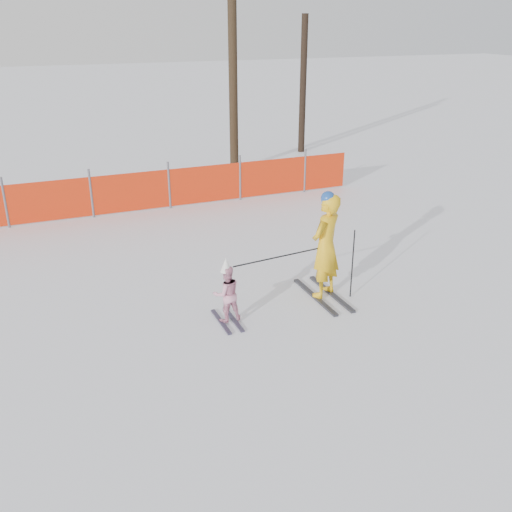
{
  "coord_description": "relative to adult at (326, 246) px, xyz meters",
  "views": [
    {
      "loc": [
        -3.37,
        -7.65,
        4.69
      ],
      "look_at": [
        0.0,
        0.5,
        1.0
      ],
      "focal_mm": 40.0,
      "sensor_mm": 36.0,
      "label": 1
    }
  ],
  "objects": [
    {
      "name": "ground",
      "position": [
        -1.32,
        -0.49,
        -0.99
      ],
      "size": [
        120.0,
        120.0,
        0.0
      ],
      "primitive_type": "plane",
      "color": "white",
      "rests_on": "ground"
    },
    {
      "name": "adult",
      "position": [
        0.0,
        0.0,
        0.0
      ],
      "size": [
        0.83,
        1.55,
        1.98
      ],
      "color": "black",
      "rests_on": "ground"
    },
    {
      "name": "child",
      "position": [
        -1.94,
        -0.21,
        -0.46
      ],
      "size": [
        0.47,
        0.88,
        1.15
      ],
      "color": "black",
      "rests_on": "ground"
    },
    {
      "name": "ski_poles",
      "position": [
        -0.36,
        -0.15,
        -0.16
      ],
      "size": [
        2.27,
        0.21,
        1.29
      ],
      "color": "black",
      "rests_on": "ground"
    },
    {
      "name": "safety_fence",
      "position": [
        -3.66,
        6.18,
        -0.44
      ],
      "size": [
        15.31,
        0.06,
        1.25
      ],
      "color": "#595960",
      "rests_on": "ground"
    },
    {
      "name": "tree_trunks",
      "position": [
        2.94,
        9.96,
        2.04
      ],
      "size": [
        3.62,
        2.02,
        6.71
      ],
      "color": "#2F2215",
      "rests_on": "ground"
    }
  ]
}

